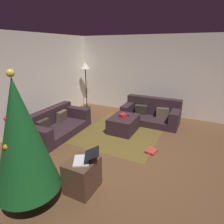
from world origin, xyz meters
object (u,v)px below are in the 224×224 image
at_px(gift_box, 123,115).
at_px(side_table, 82,175).
at_px(couch_left, 55,124).
at_px(laptop, 85,158).
at_px(corner_lamp, 85,69).
at_px(tv_remote, 127,115).
at_px(couch_right, 151,113).
at_px(book_stack, 151,151).
at_px(christmas_tree, 22,138).
at_px(ottoman, 124,124).

xyz_separation_m(gift_box, side_table, (-2.38, -0.31, -0.20)).
relative_size(couch_left, laptop, 3.73).
bearing_deg(laptop, corner_lamp, 33.42).
relative_size(gift_box, tv_remote, 1.15).
height_order(couch_right, tv_remote, couch_right).
bearing_deg(side_table, corner_lamp, 32.61).
relative_size(couch_right, corner_lamp, 0.98).
bearing_deg(gift_box, book_stack, -126.39).
relative_size(christmas_tree, side_table, 3.74).
bearing_deg(book_stack, couch_right, 15.61).
distance_m(couch_left, corner_lamp, 2.64).
bearing_deg(laptop, ottoman, 8.19).
bearing_deg(christmas_tree, couch_right, -10.73).
height_order(ottoman, book_stack, ottoman).
xyz_separation_m(ottoman, book_stack, (-0.77, -1.00, -0.18)).
bearing_deg(tv_remote, christmas_tree, -172.48).
height_order(tv_remote, side_table, side_table).
distance_m(laptop, book_stack, 1.81).
bearing_deg(christmas_tree, tv_remote, -4.88).
relative_size(couch_left, ottoman, 2.16).
height_order(christmas_tree, corner_lamp, christmas_tree).
distance_m(couch_right, book_stack, 1.84).
height_order(couch_right, laptop, couch_right).
distance_m(tv_remote, laptop, 2.52).
height_order(side_table, laptop, laptop).
xyz_separation_m(side_table, book_stack, (1.62, -0.72, -0.24)).
xyz_separation_m(couch_left, corner_lamp, (2.29, 0.50, 1.22)).
bearing_deg(laptop, book_stack, -22.63).
distance_m(couch_right, side_table, 3.38).
relative_size(couch_right, ottoman, 1.92).
xyz_separation_m(ottoman, corner_lamp, (1.36, 2.11, 1.25)).
relative_size(gift_box, book_stack, 0.61).
bearing_deg(couch_right, laptop, 87.04).
distance_m(ottoman, book_stack, 1.27).
height_order(side_table, book_stack, side_table).
bearing_deg(couch_right, side_table, 86.15).
relative_size(tv_remote, christmas_tree, 0.08).
distance_m(christmas_tree, corner_lamp, 4.72).
height_order(tv_remote, corner_lamp, corner_lamp).
bearing_deg(couch_left, couch_right, 130.22).
distance_m(book_stack, corner_lamp, 4.03).
height_order(ottoman, corner_lamp, corner_lamp).
height_order(christmas_tree, laptop, christmas_tree).
height_order(gift_box, laptop, laptop).
distance_m(couch_right, corner_lamp, 2.90).
bearing_deg(tv_remote, couch_left, 135.56).
xyz_separation_m(gift_box, christmas_tree, (-2.95, 0.21, 0.63)).
height_order(couch_left, gift_box, couch_left).
relative_size(ottoman, laptop, 1.73).
distance_m(ottoman, gift_box, 0.25).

